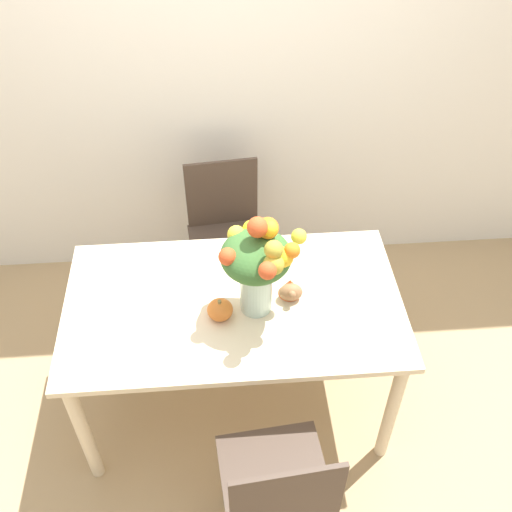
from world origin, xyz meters
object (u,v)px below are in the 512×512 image
at_px(pumpkin, 220,310).
at_px(dining_chair_near_window, 226,237).
at_px(dining_chair_far_side, 278,492).
at_px(flower_vase, 258,262).
at_px(turkey_figurine, 290,289).

height_order(pumpkin, dining_chair_near_window, dining_chair_near_window).
xyz_separation_m(pumpkin, dining_chair_far_side, (0.19, -0.66, -0.33)).
bearing_deg(flower_vase, pumpkin, -166.45).
distance_m(pumpkin, dining_chair_near_window, 0.88).
height_order(flower_vase, dining_chair_near_window, flower_vase).
bearing_deg(turkey_figurine, pumpkin, -162.41).
distance_m(turkey_figurine, dining_chair_far_side, 0.84).
bearing_deg(pumpkin, dining_chair_near_window, 86.46).
bearing_deg(flower_vase, dining_chair_far_side, -88.15).
relative_size(pumpkin, dining_chair_near_window, 0.12).
bearing_deg(turkey_figurine, dining_chair_near_window, 109.98).
height_order(flower_vase, turkey_figurine, flower_vase).
height_order(dining_chair_near_window, dining_chair_far_side, same).
relative_size(flower_vase, pumpkin, 4.52).
bearing_deg(dining_chair_far_side, pumpkin, -79.53).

